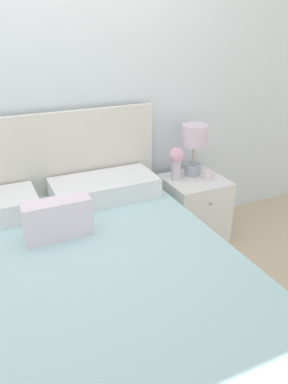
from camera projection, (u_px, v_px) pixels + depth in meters
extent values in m
plane|color=#CCB28E|center=(47.00, 253.00, 2.90)|extent=(12.00, 12.00, 0.00)
cube|color=white|center=(22.00, 79.00, 2.42)|extent=(8.00, 0.06, 2.60)
cube|color=white|center=(81.00, 323.00, 2.02)|extent=(1.72, 1.98, 0.32)
cube|color=silver|center=(77.00, 285.00, 1.91)|extent=(1.69, 1.94, 0.19)
cube|color=silver|center=(39.00, 191.00, 2.66)|extent=(1.76, 0.05, 1.09)
cube|color=white|center=(104.00, 188.00, 2.61)|extent=(0.72, 0.36, 0.14)
cube|color=white|center=(58.00, 219.00, 2.12)|extent=(0.38, 0.13, 0.23)
cube|color=white|center=(193.00, 208.00, 3.04)|extent=(0.46, 0.44, 0.51)
sphere|color=#B2AD93|center=(211.00, 204.00, 2.79)|extent=(0.02, 0.02, 0.02)
cylinder|color=#A8B2BC|center=(192.00, 169.00, 3.00)|extent=(0.13, 0.13, 0.09)
cylinder|color=#B7B29E|center=(193.00, 155.00, 2.95)|extent=(0.02, 0.02, 0.16)
cylinder|color=silver|center=(194.00, 135.00, 2.88)|extent=(0.20, 0.20, 0.16)
cylinder|color=silver|center=(176.00, 170.00, 2.89)|extent=(0.07, 0.07, 0.15)
sphere|color=#EFB2C6|center=(177.00, 155.00, 2.84)|extent=(0.12, 0.12, 0.12)
sphere|color=#609356|center=(180.00, 158.00, 2.87)|extent=(0.05, 0.05, 0.05)
cylinder|color=white|center=(208.00, 179.00, 2.93)|extent=(0.11, 0.11, 0.01)
cylinder|color=white|center=(208.00, 175.00, 2.92)|extent=(0.07, 0.07, 0.06)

